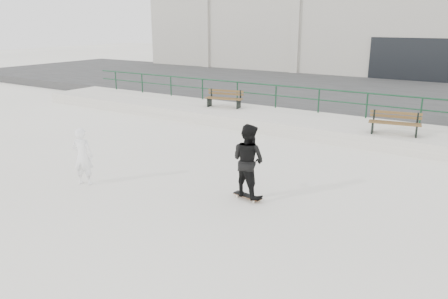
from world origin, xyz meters
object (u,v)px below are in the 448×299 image
Objects in this scene: bench_left at (224,99)px; standing_skater at (248,160)px; bench_right at (395,123)px; skateboard at (248,196)px; seated_skater at (83,156)px.

bench_left is 9.40m from standing_skater.
standing_skater is (-1.97, -6.60, 0.11)m from bench_right.
bench_right is 6.94m from skateboard.
skateboard is 0.44× the size of standing_skater.
bench_left and bench_right have the same top height.
seated_skater reaches higher than bench_left.
standing_skater is at bearing -116.79° from bench_right.
standing_skater is at bearing 178.99° from seated_skater.
seated_skater is (-6.16, -8.09, -0.10)m from bench_right.
seated_skater is at bearing -151.89° from skateboard.
bench_left is 0.97× the size of standing_skater.
bench_right is 0.96× the size of standing_skater.
standing_skater is at bearing 98.48° from skateboard.
bench_left is 1.11× the size of seated_skater.
standing_skater reaches higher than bench_left.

